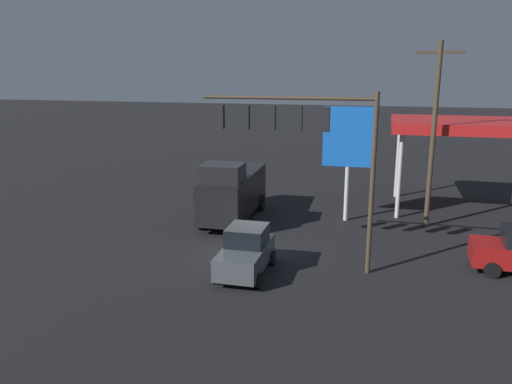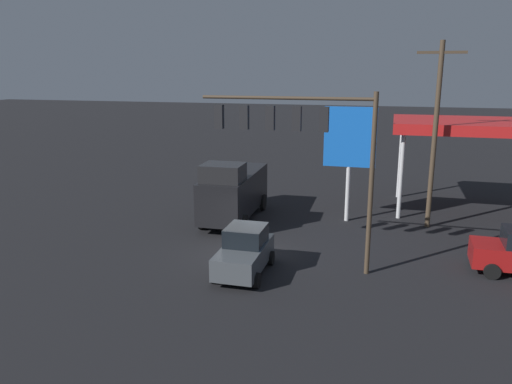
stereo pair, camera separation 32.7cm
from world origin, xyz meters
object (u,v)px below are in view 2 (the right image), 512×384
utility_pole (435,132)px  hatchback_crossing (244,252)px  traffic_signal_assembly (299,134)px  price_sign (350,141)px  delivery_truck (233,191)px

utility_pole → hatchback_crossing: 12.39m
traffic_signal_assembly → utility_pole: (-5.81, -7.35, -0.61)m
traffic_signal_assembly → price_sign: bearing=-101.3°
traffic_signal_assembly → price_sign: traffic_signal_assembly is taller
utility_pole → price_sign: (4.34, -0.02, -0.63)m
utility_pole → price_sign: size_ratio=1.53×
hatchback_crossing → delivery_truck: bearing=-159.2°
traffic_signal_assembly → price_sign: size_ratio=1.18×
utility_pole → price_sign: utility_pole is taller
price_sign → utility_pole: bearing=179.8°
delivery_truck → price_sign: bearing=102.7°
utility_pole → price_sign: bearing=-0.2°
price_sign → delivery_truck: price_sign is taller
hatchback_crossing → delivery_truck: delivery_truck is taller
price_sign → delivery_truck: (6.19, 1.58, -2.84)m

